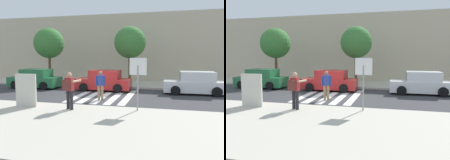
# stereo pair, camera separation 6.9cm
# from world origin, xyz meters

# --- Properties ---
(ground_plane) EXTENTS (120.00, 120.00, 0.00)m
(ground_plane) POSITION_xyz_m (0.00, 0.00, 0.00)
(ground_plane) COLOR #38383A
(sidewalk_near) EXTENTS (60.00, 6.00, 0.14)m
(sidewalk_near) POSITION_xyz_m (0.00, -6.20, 0.07)
(sidewalk_near) COLOR beige
(sidewalk_near) RESTS_ON ground
(sidewalk_far) EXTENTS (60.00, 4.80, 0.14)m
(sidewalk_far) POSITION_xyz_m (0.00, 6.00, 0.07)
(sidewalk_far) COLOR beige
(sidewalk_far) RESTS_ON ground
(building_facade_far) EXTENTS (56.00, 4.00, 6.82)m
(building_facade_far) POSITION_xyz_m (0.00, 10.40, 3.41)
(building_facade_far) COLOR beige
(building_facade_far) RESTS_ON ground
(crosswalk_stripe_0) EXTENTS (0.44, 5.20, 0.01)m
(crosswalk_stripe_0) POSITION_xyz_m (-1.60, 0.20, 0.00)
(crosswalk_stripe_0) COLOR silver
(crosswalk_stripe_0) RESTS_ON ground
(crosswalk_stripe_1) EXTENTS (0.44, 5.20, 0.01)m
(crosswalk_stripe_1) POSITION_xyz_m (-0.80, 0.20, 0.00)
(crosswalk_stripe_1) COLOR silver
(crosswalk_stripe_1) RESTS_ON ground
(crosswalk_stripe_2) EXTENTS (0.44, 5.20, 0.01)m
(crosswalk_stripe_2) POSITION_xyz_m (0.00, 0.20, 0.00)
(crosswalk_stripe_2) COLOR silver
(crosswalk_stripe_2) RESTS_ON ground
(crosswalk_stripe_3) EXTENTS (0.44, 5.20, 0.01)m
(crosswalk_stripe_3) POSITION_xyz_m (0.80, 0.20, 0.00)
(crosswalk_stripe_3) COLOR silver
(crosswalk_stripe_3) RESTS_ON ground
(crosswalk_stripe_4) EXTENTS (0.44, 5.20, 0.01)m
(crosswalk_stripe_4) POSITION_xyz_m (1.60, 0.20, 0.00)
(crosswalk_stripe_4) COLOR silver
(crosswalk_stripe_4) RESTS_ON ground
(stop_sign) EXTENTS (0.76, 0.08, 2.38)m
(stop_sign) POSITION_xyz_m (2.65, -3.71, 1.87)
(stop_sign) COLOR gray
(stop_sign) RESTS_ON sidewalk_near
(photographer_with_backpack) EXTENTS (0.70, 0.92, 1.72)m
(photographer_with_backpack) POSITION_xyz_m (-0.42, -4.31, 1.17)
(photographer_with_backpack) COLOR #232328
(photographer_with_backpack) RESTS_ON sidewalk_near
(pedestrian_crossing) EXTENTS (0.55, 0.36, 1.72)m
(pedestrian_crossing) POSITION_xyz_m (0.14, -1.22, 0.97)
(pedestrian_crossing) COLOR tan
(pedestrian_crossing) RESTS_ON ground
(parked_car_green) EXTENTS (4.10, 1.92, 1.55)m
(parked_car_green) POSITION_xyz_m (-6.46, 2.30, 0.73)
(parked_car_green) COLOR #236B3D
(parked_car_green) RESTS_ON ground
(parked_car_red) EXTENTS (4.10, 1.92, 1.55)m
(parked_car_red) POSITION_xyz_m (-0.63, 2.30, 0.73)
(parked_car_red) COLOR red
(parked_car_red) RESTS_ON ground
(parked_car_white) EXTENTS (4.10, 1.92, 1.55)m
(parked_car_white) POSITION_xyz_m (5.85, 2.30, 0.73)
(parked_car_white) COLOR white
(parked_car_white) RESTS_ON ground
(street_tree_west) EXTENTS (2.70, 2.70, 4.97)m
(street_tree_west) POSITION_xyz_m (-6.41, 4.58, 3.74)
(street_tree_west) COLOR brown
(street_tree_west) RESTS_ON sidewalk_far
(street_tree_center) EXTENTS (2.64, 2.64, 4.91)m
(street_tree_center) POSITION_xyz_m (0.93, 4.80, 3.71)
(street_tree_center) COLOR brown
(street_tree_center) RESTS_ON sidewalk_far
(advertising_board) EXTENTS (1.10, 0.11, 1.60)m
(advertising_board) POSITION_xyz_m (-2.76, -4.20, 0.94)
(advertising_board) COLOR beige
(advertising_board) RESTS_ON sidewalk_near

